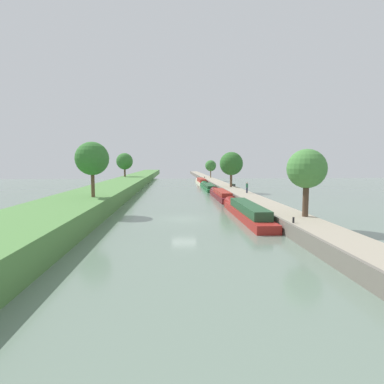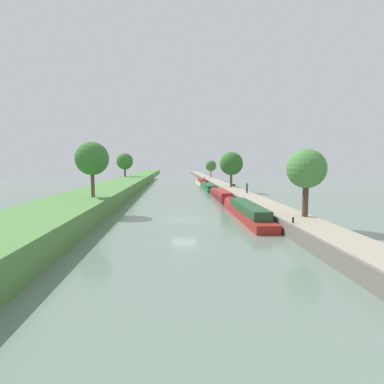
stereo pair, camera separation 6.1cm
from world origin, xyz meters
name	(u,v)px [view 2 (the right image)]	position (x,y,z in m)	size (l,w,h in m)	color
ground_plane	(184,219)	(0.00, 0.00, 0.00)	(160.00, 160.00, 0.00)	slate
left_grassy_bank	(69,210)	(-11.64, 0.00, 0.98)	(7.31, 260.00, 1.97)	#518442
right_towpath	(275,213)	(9.63, 0.00, 0.55)	(3.30, 260.00, 1.10)	#9E937F
stone_quay	(259,213)	(7.86, 0.00, 0.57)	(0.25, 260.00, 1.15)	#6B665B
narrowboat_red	(245,211)	(6.55, 0.62, 0.67)	(2.05, 16.97, 2.21)	maroon
narrowboat_maroon	(221,195)	(6.59, 18.27, 0.58)	(1.93, 15.05, 1.91)	maroon
narrowboat_green	(208,187)	(6.50, 35.97, 0.48)	(2.12, 16.74, 2.02)	#1E6033
narrowboat_cream	(201,181)	(6.55, 53.60, 0.60)	(1.96, 17.08, 2.11)	beige
tree_rightbank_near	(306,169)	(10.42, -5.50, 5.23)	(3.39, 3.39, 5.88)	#4C3828
tree_rightbank_midnear	(231,164)	(10.00, 27.46, 5.54)	(4.42, 4.42, 6.68)	brown
tree_rightbank_midfar	(211,166)	(10.55, 64.84, 4.73)	(3.41, 3.41, 5.35)	brown
tree_leftbank_downstream	(92,159)	(-10.00, 3.36, 6.21)	(3.68, 3.68, 6.11)	brown
tree_leftbank_upstream	(125,161)	(-14.01, 53.24, 6.05)	(4.41, 4.41, 6.30)	brown
person_walking	(247,187)	(10.28, 15.67, 1.97)	(0.34, 0.34, 1.66)	#282D42
mooring_bollard_near	(293,220)	(8.28, -8.30, 1.32)	(0.16, 0.16, 0.45)	black
mooring_bollard_far	(205,177)	(8.28, 61.44, 1.32)	(0.16, 0.16, 0.45)	black
park_bench	(234,185)	(10.83, 28.99, 1.45)	(0.44, 1.50, 0.47)	#333338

